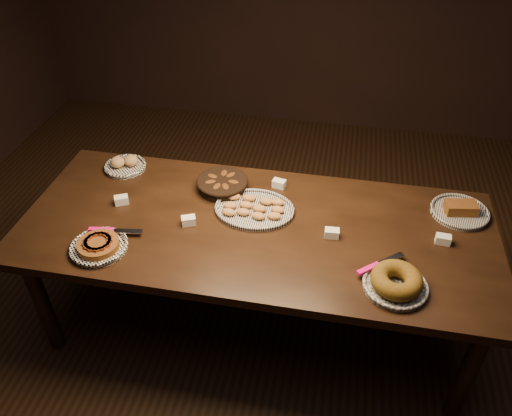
% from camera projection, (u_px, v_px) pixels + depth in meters
% --- Properties ---
extents(ground, '(5.00, 5.00, 0.00)m').
position_uv_depth(ground, '(256.00, 320.00, 2.99)').
color(ground, black).
rests_on(ground, ground).
extents(buffet_table, '(2.40, 1.00, 0.75)m').
position_uv_depth(buffet_table, '(256.00, 236.00, 2.57)').
color(buffet_table, black).
rests_on(buffet_table, ground).
extents(apple_tart_plate, '(0.31, 0.29, 0.05)m').
position_uv_depth(apple_tart_plate, '(99.00, 246.00, 2.37)').
color(apple_tart_plate, white).
rests_on(apple_tart_plate, buffet_table).
extents(madeleine_platter, '(0.41, 0.34, 0.05)m').
position_uv_depth(madeleine_platter, '(254.00, 208.00, 2.60)').
color(madeleine_platter, black).
rests_on(madeleine_platter, buffet_table).
extents(bundt_cake_plate, '(0.32, 0.36, 0.09)m').
position_uv_depth(bundt_cake_plate, '(396.00, 282.00, 2.17)').
color(bundt_cake_plate, black).
rests_on(bundt_cake_plate, buffet_table).
extents(croissant_basket, '(0.33, 0.33, 0.07)m').
position_uv_depth(croissant_basket, '(222.00, 183.00, 2.73)').
color(croissant_basket, black).
rests_on(croissant_basket, buffet_table).
extents(bread_roll_plate, '(0.24, 0.24, 0.08)m').
position_uv_depth(bread_roll_plate, '(125.00, 165.00, 2.91)').
color(bread_roll_plate, white).
rests_on(bread_roll_plate, buffet_table).
extents(loaf_plate, '(0.30, 0.30, 0.07)m').
position_uv_depth(loaf_plate, '(460.00, 211.00, 2.58)').
color(loaf_plate, black).
rests_on(loaf_plate, buffet_table).
extents(tent_cards, '(1.73, 0.47, 0.04)m').
position_uv_depth(tent_cards, '(270.00, 214.00, 2.55)').
color(tent_cards, white).
rests_on(tent_cards, buffet_table).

